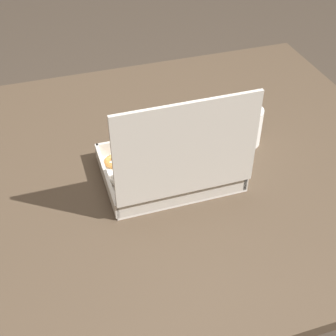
% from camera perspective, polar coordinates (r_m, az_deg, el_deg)
% --- Properties ---
extents(ground_plane, '(8.00, 8.00, 0.00)m').
position_cam_1_polar(ground_plane, '(1.73, -0.35, -18.80)').
color(ground_plane, '#42382D').
extents(dining_table, '(1.24, 1.02, 0.75)m').
position_cam_1_polar(dining_table, '(1.21, -0.48, -2.56)').
color(dining_table, '#4C3D2D').
rests_on(dining_table, ground_plane).
extents(donut_box, '(0.31, 0.23, 0.27)m').
position_cam_1_polar(donut_box, '(1.06, 0.48, 0.39)').
color(donut_box, white).
rests_on(donut_box, dining_table).
extents(coffee_mug, '(0.07, 0.07, 0.10)m').
position_cam_1_polar(coffee_mug, '(1.21, 9.66, 5.10)').
color(coffee_mug, white).
rests_on(coffee_mug, dining_table).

